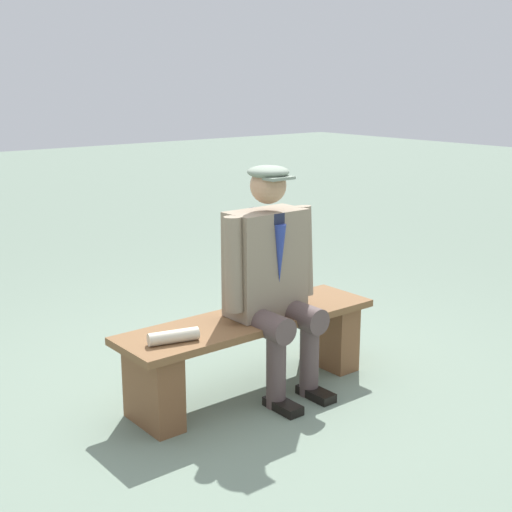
{
  "coord_description": "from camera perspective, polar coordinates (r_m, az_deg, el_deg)",
  "views": [
    {
      "loc": [
        2.37,
        3.01,
        1.76
      ],
      "look_at": [
        -0.05,
        0.0,
        0.8
      ],
      "focal_mm": 50.04,
      "sensor_mm": 36.0,
      "label": 1
    }
  ],
  "objects": [
    {
      "name": "ground_plane",
      "position": [
        4.22,
        -0.5,
        -10.77
      ],
      "size": [
        30.0,
        30.0,
        0.0
      ],
      "primitive_type": "plane",
      "color": "slate"
    },
    {
      "name": "rolled_magazine",
      "position": [
        3.68,
        -6.62,
        -6.41
      ],
      "size": [
        0.27,
        0.13,
        0.07
      ],
      "primitive_type": "cylinder",
      "rotation": [
        0.0,
        1.57,
        -0.26
      ],
      "color": "beige",
      "rests_on": "bench"
    },
    {
      "name": "bench",
      "position": [
        4.1,
        -0.51,
        -7.1
      ],
      "size": [
        1.58,
        0.44,
        0.45
      ],
      "color": "brown",
      "rests_on": "ground"
    },
    {
      "name": "seated_man",
      "position": [
        4.0,
        1.25,
        -1.33
      ],
      "size": [
        0.62,
        0.55,
        1.31
      ],
      "color": "gray",
      "rests_on": "ground"
    }
  ]
}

